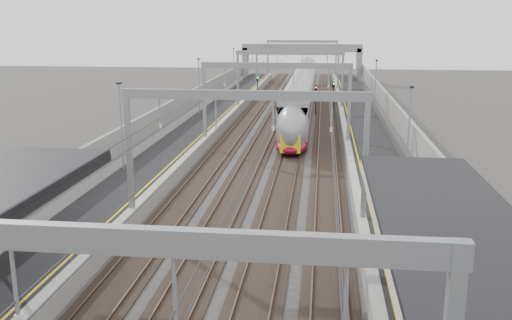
# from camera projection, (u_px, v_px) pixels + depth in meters

# --- Properties ---
(platform_left) EXTENTS (4.00, 120.00, 1.00)m
(platform_left) POSITION_uv_depth(u_px,v_px,m) (194.00, 135.00, 54.04)
(platform_left) COLOR black
(platform_left) RESTS_ON ground
(platform_right) EXTENTS (4.00, 120.00, 1.00)m
(platform_right) POSITION_uv_depth(u_px,v_px,m) (365.00, 139.00, 52.23)
(platform_right) COLOR black
(platform_right) RESTS_ON ground
(tracks) EXTENTS (11.40, 140.00, 0.20)m
(tracks) POSITION_uv_depth(u_px,v_px,m) (278.00, 142.00, 53.24)
(tracks) COLOR black
(tracks) RESTS_ON ground
(overhead_line) EXTENTS (13.00, 140.00, 6.60)m
(overhead_line) POSITION_uv_depth(u_px,v_px,m) (284.00, 70.00, 58.17)
(overhead_line) COLOR gray
(overhead_line) RESTS_ON platform_left
(overbridge) EXTENTS (22.00, 2.20, 6.90)m
(overbridge) POSITION_uv_depth(u_px,v_px,m) (302.00, 53.00, 105.05)
(overbridge) COLOR gray
(overbridge) RESTS_ON ground
(wall_left) EXTENTS (0.30, 120.00, 3.20)m
(wall_left) POSITION_uv_depth(u_px,v_px,m) (161.00, 123.00, 54.13)
(wall_left) COLOR gray
(wall_left) RESTS_ON ground
(wall_right) EXTENTS (0.30, 120.00, 3.20)m
(wall_right) POSITION_uv_depth(u_px,v_px,m) (401.00, 128.00, 51.61)
(wall_right) COLOR gray
(wall_right) RESTS_ON ground
(train) EXTENTS (2.67, 48.72, 4.23)m
(train) POSITION_uv_depth(u_px,v_px,m) (301.00, 98.00, 68.03)
(train) COLOR maroon
(train) RESTS_ON ground
(signal_green) EXTENTS (0.32, 0.32, 3.48)m
(signal_green) POSITION_uv_depth(u_px,v_px,m) (258.00, 83.00, 80.86)
(signal_green) COLOR black
(signal_green) RESTS_ON ground
(signal_red_near) EXTENTS (0.32, 0.32, 3.48)m
(signal_red_near) POSITION_uv_depth(u_px,v_px,m) (316.00, 94.00, 69.05)
(signal_red_near) COLOR black
(signal_red_near) RESTS_ON ground
(signal_red_far) EXTENTS (0.32, 0.32, 3.48)m
(signal_red_far) POSITION_uv_depth(u_px,v_px,m) (334.00, 90.00, 72.98)
(signal_red_far) COLOR black
(signal_red_far) RESTS_ON ground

